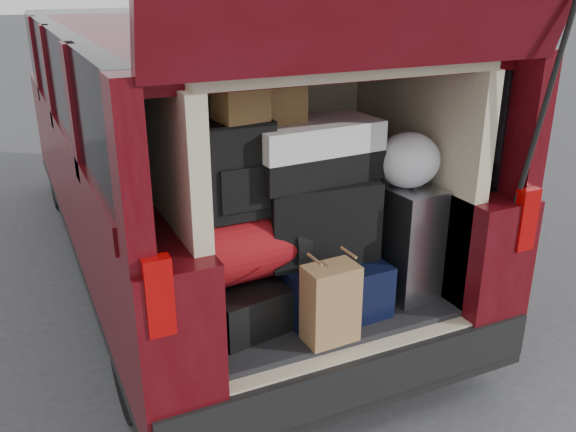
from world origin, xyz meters
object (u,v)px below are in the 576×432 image
object	(u,v)px
navy_hardshell	(320,279)
twotone_duffel	(313,151)
red_duffel	(248,246)
black_soft_case	(318,218)
kraft_bag	(331,304)
silver_roller	(402,239)
black_hardshell	(236,297)
backpack	(238,169)

from	to	relation	value
navy_hardshell	twotone_duffel	bearing A→B (deg)	124.11
red_duffel	black_soft_case	size ratio (longest dim) A/B	0.92
kraft_bag	twotone_duffel	bearing A→B (deg)	74.11
silver_roller	red_duffel	world-z (taller)	silver_roller
black_hardshell	silver_roller	size ratio (longest dim) A/B	0.91
backpack	black_soft_case	bearing A→B (deg)	-2.14
kraft_bag	twotone_duffel	world-z (taller)	twotone_duffel
silver_roller	black_soft_case	distance (m)	0.48
twotone_duffel	navy_hardshell	bearing A→B (deg)	-57.97
silver_roller	twotone_duffel	world-z (taller)	twotone_duffel
kraft_bag	black_soft_case	size ratio (longest dim) A/B	0.68
black_hardshell	kraft_bag	xyz separation A→B (m)	(0.31, -0.36, 0.08)
silver_roller	twotone_duffel	distance (m)	0.68
red_duffel	black_soft_case	bearing A→B (deg)	-4.85
kraft_bag	twotone_duffel	distance (m)	0.70
silver_roller	navy_hardshell	bearing A→B (deg)	166.87
twotone_duffel	black_hardshell	bearing A→B (deg)	176.62
navy_hardshell	black_hardshell	bearing A→B (deg)	172.98
red_duffel	backpack	distance (m)	0.37
black_hardshell	twotone_duffel	distance (m)	0.78
backpack	kraft_bag	bearing A→B (deg)	-50.62
black_soft_case	black_hardshell	bearing A→B (deg)	-177.10
backpack	navy_hardshell	bearing A→B (deg)	-3.93
navy_hardshell	backpack	bearing A→B (deg)	175.23
kraft_bag	black_soft_case	distance (m)	0.44
navy_hardshell	twotone_duffel	distance (m)	0.65
black_soft_case	twotone_duffel	bearing A→B (deg)	126.53
black_hardshell	navy_hardshell	xyz separation A→B (m)	(0.43, -0.04, 0.02)
black_soft_case	twotone_duffel	xyz separation A→B (m)	(-0.02, 0.03, 0.33)
black_hardshell	navy_hardshell	size ratio (longest dim) A/B	0.88
backpack	black_hardshell	bearing A→B (deg)	138.87
black_hardshell	silver_roller	xyz separation A→B (m)	(0.86, -0.10, 0.18)
black_hardshell	backpack	xyz separation A→B (m)	(0.02, -0.02, 0.63)
silver_roller	backpack	bearing A→B (deg)	169.23
kraft_bag	black_hardshell	bearing A→B (deg)	128.58
kraft_bag	backpack	bearing A→B (deg)	128.02
kraft_bag	red_duffel	xyz separation A→B (m)	(-0.25, 0.34, 0.19)
navy_hardshell	black_soft_case	world-z (taller)	black_soft_case
black_hardshell	kraft_bag	distance (m)	0.48
black_hardshell	backpack	world-z (taller)	backpack
red_duffel	black_soft_case	world-z (taller)	black_soft_case
red_duffel	twotone_duffel	bearing A→B (deg)	0.12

